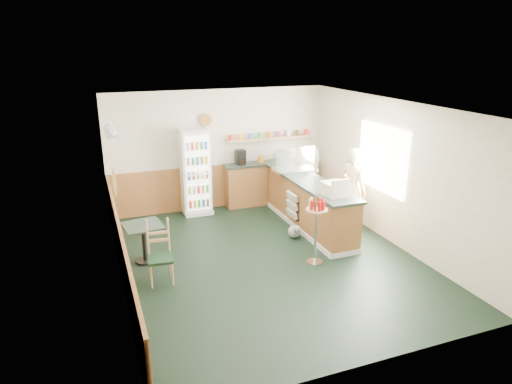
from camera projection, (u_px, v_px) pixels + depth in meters
name	position (u px, v px, depth m)	size (l,w,h in m)	color
ground	(268.00, 259.00, 8.10)	(6.00, 6.00, 0.00)	black
room_envelope	(242.00, 167.00, 8.20)	(5.04, 6.02, 2.72)	beige
service_counter	(309.00, 206.00, 9.37)	(0.68, 3.01, 1.01)	#965C30
back_counter	(270.00, 180.00, 10.82)	(2.24, 0.42, 1.69)	#965C30
drinks_fridge	(196.00, 172.00, 10.03)	(0.63, 0.53, 1.90)	white
display_case	(295.00, 160.00, 9.77)	(0.91, 0.48, 0.52)	silver
cash_register	(335.00, 189.00, 8.30)	(0.41, 0.43, 0.24)	beige
shopkeeper	(353.00, 191.00, 9.05)	(0.58, 0.42, 1.73)	tan
condiment_stand	(316.00, 220.00, 7.74)	(0.37, 0.37, 1.16)	silver
newspaper_rack	(292.00, 206.00, 9.30)	(0.09, 0.45, 0.53)	black
cafe_table	(144.00, 236.00, 7.87)	(0.71, 0.71, 0.69)	black
cafe_chair	(159.00, 249.00, 7.24)	(0.41, 0.41, 1.03)	black
dog_doorstop	(295.00, 231.00, 8.94)	(0.25, 0.32, 0.30)	gray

